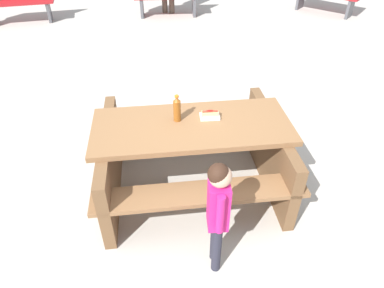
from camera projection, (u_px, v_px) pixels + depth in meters
The scene contains 6 objects.
ground_plane at pixel (192, 184), 3.56m from camera, with size 30.00×30.00×0.00m, color #B7B2A8.
picnic_table at pixel (192, 151), 3.29m from camera, with size 2.02×1.70×0.75m.
soda_bottle at pixel (177, 109), 3.09m from camera, with size 0.07×0.07×0.26m.
hotdog_tray at pixel (210, 115), 3.17m from camera, with size 0.19×0.13×0.08m.
child_in_coat at pixel (218, 206), 2.43m from camera, with size 0.17×0.26×1.05m.
park_bench_far at pixel (17, 1), 7.45m from camera, with size 1.55×0.84×0.85m.
Camera 1 is at (0.14, -2.58, 2.49)m, focal length 32.24 mm.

